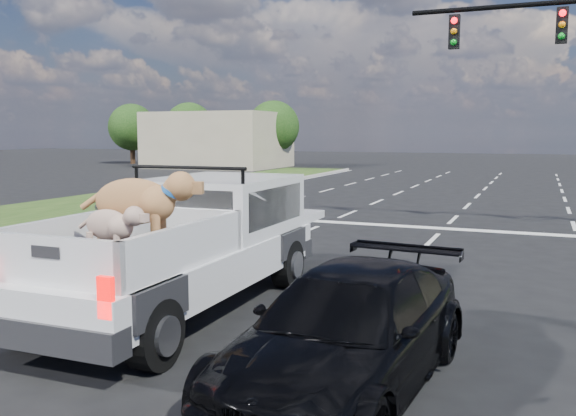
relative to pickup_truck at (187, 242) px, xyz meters
The scene contains 10 objects.
ground 1.34m from the pickup_truck, 18.92° to the right, with size 160.00×160.00×0.00m, color black.
road_markings 6.43m from the pickup_truck, 82.90° to the left, with size 17.75×60.00×0.01m.
curb_left 10.11m from the pickup_truck, 145.26° to the left, with size 0.15×60.00×0.14m, color #A8A09A.
building_left 40.59m from the pickup_truck, 118.27° to the left, with size 10.00×8.00×4.40m, color tan.
tree_far_a 47.77m from the pickup_truck, 127.75° to the left, with size 4.20×4.20×5.40m.
tree_far_b 44.36m from the pickup_truck, 121.60° to the left, with size 4.20×4.20×5.40m.
tree_far_c 40.74m from the pickup_truck, 111.96° to the left, with size 4.20×4.20×5.40m.
pickup_truck is the anchor object (origin of this frame).
silver_sedan 4.89m from the pickup_truck, 132.59° to the left, with size 1.98×4.91×1.67m, color silver.
black_coupe 3.79m from the pickup_truck, 31.61° to the right, with size 1.79×4.40×1.28m, color black.
Camera 1 is at (4.24, -7.76, 2.73)m, focal length 38.00 mm.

